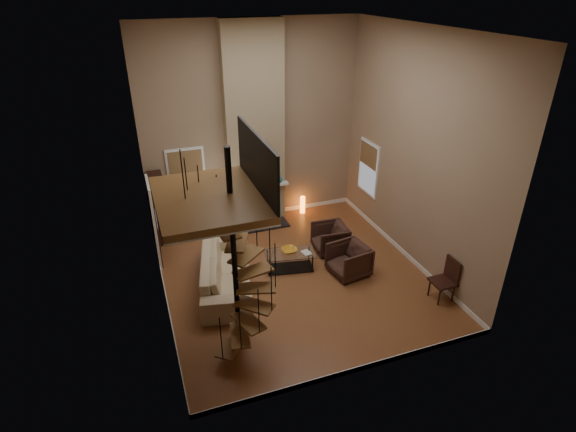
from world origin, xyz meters
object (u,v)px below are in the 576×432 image
object	(u,v)px
coffee_table	(290,259)
side_chair	(447,278)
hutch	(159,208)
armchair_far	(352,259)
accent_lamp	(303,205)
armchair_near	(333,238)
floor_lamp	(223,189)
sofa	(225,271)

from	to	relation	value
coffee_table	side_chair	distance (m)	3.61
hutch	armchair_far	world-z (taller)	hutch
coffee_table	accent_lamp	world-z (taller)	accent_lamp
armchair_near	armchair_far	bearing A→B (deg)	3.29
armchair_far	floor_lamp	distance (m)	3.85
sofa	armchair_far	world-z (taller)	sofa
accent_lamp	hutch	bearing A→B (deg)	-177.24
armchair_far	floor_lamp	size ratio (longest dim) A/B	0.51
sofa	armchair_near	world-z (taller)	sofa
armchair_far	coffee_table	bearing A→B (deg)	-123.58
coffee_table	armchair_near	bearing A→B (deg)	18.34
floor_lamp	side_chair	bearing A→B (deg)	-48.02
armchair_far	coffee_table	xyz separation A→B (m)	(-1.34, 0.63, -0.07)
armchair_far	side_chair	size ratio (longest dim) A/B	0.86
hutch	coffee_table	world-z (taller)	hutch
hutch	armchair_far	distance (m)	5.21
coffee_table	floor_lamp	size ratio (longest dim) A/B	0.77
hutch	accent_lamp	world-z (taller)	hutch
accent_lamp	sofa	bearing A→B (deg)	-136.58
armchair_near	sofa	bearing A→B (deg)	-75.09
floor_lamp	accent_lamp	size ratio (longest dim) A/B	3.19
hutch	armchair_far	xyz separation A→B (m)	(4.11, -3.15, -0.60)
sofa	armchair_near	size ratio (longest dim) A/B	3.32
floor_lamp	side_chair	size ratio (longest dim) A/B	1.70
sofa	armchair_near	distance (m)	3.03
accent_lamp	armchair_near	bearing A→B (deg)	-91.21
coffee_table	side_chair	world-z (taller)	side_chair
armchair_near	side_chair	world-z (taller)	side_chair
sofa	accent_lamp	size ratio (longest dim) A/B	5.15
armchair_near	armchair_far	xyz separation A→B (m)	(-0.01, -1.08, 0.00)
floor_lamp	accent_lamp	world-z (taller)	floor_lamp
hutch	floor_lamp	size ratio (longest dim) A/B	1.07
accent_lamp	side_chair	xyz separation A→B (m)	(1.43, -4.95, 0.28)
sofa	accent_lamp	bearing A→B (deg)	-34.06
coffee_table	floor_lamp	world-z (taller)	floor_lamp
floor_lamp	accent_lamp	distance (m)	2.82
armchair_near	accent_lamp	size ratio (longest dim) A/B	1.55
armchair_far	side_chair	distance (m)	2.19
armchair_far	floor_lamp	world-z (taller)	floor_lamp
floor_lamp	sofa	bearing A→B (deg)	-102.63
sofa	accent_lamp	xyz separation A→B (m)	(3.02, 2.86, -0.15)
sofa	floor_lamp	world-z (taller)	floor_lamp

